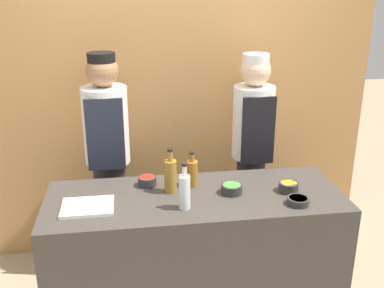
% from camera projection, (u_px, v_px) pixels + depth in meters
% --- Properties ---
extents(cabinet_wall, '(3.06, 0.18, 2.40)m').
position_uv_depth(cabinet_wall, '(176.00, 103.00, 3.54)').
color(cabinet_wall, '#B7844C').
rests_on(cabinet_wall, ground_plane).
extents(counter, '(1.78, 0.66, 0.89)m').
position_uv_depth(counter, '(195.00, 259.00, 2.84)').
color(counter, '#3D3833').
rests_on(counter, ground_plane).
extents(sauce_bowl_purple, '(0.13, 0.13, 0.04)m').
position_uv_depth(sauce_bowl_purple, '(298.00, 201.00, 2.57)').
color(sauce_bowl_purple, '#2D2D2D').
rests_on(sauce_bowl_purple, counter).
extents(sauce_bowl_yellow, '(0.12, 0.12, 0.06)m').
position_uv_depth(sauce_bowl_yellow, '(288.00, 186.00, 2.73)').
color(sauce_bowl_yellow, '#2D2D2D').
rests_on(sauce_bowl_yellow, counter).
extents(sauce_bowl_green, '(0.13, 0.13, 0.06)m').
position_uv_depth(sauce_bowl_green, '(232.00, 188.00, 2.71)').
color(sauce_bowl_green, '#2D2D2D').
rests_on(sauce_bowl_green, counter).
extents(sauce_bowl_red, '(0.11, 0.11, 0.06)m').
position_uv_depth(sauce_bowl_red, '(147.00, 181.00, 2.81)').
color(sauce_bowl_red, '#2D2D2D').
rests_on(sauce_bowl_red, counter).
extents(cutting_board, '(0.29, 0.23, 0.02)m').
position_uv_depth(cutting_board, '(88.00, 207.00, 2.53)').
color(cutting_board, white).
rests_on(cutting_board, counter).
extents(bottle_clear, '(0.07, 0.07, 0.28)m').
position_uv_depth(bottle_clear, '(185.00, 191.00, 2.50)').
color(bottle_clear, silver).
rests_on(bottle_clear, counter).
extents(bottle_vinegar, '(0.08, 0.08, 0.28)m').
position_uv_depth(bottle_vinegar, '(170.00, 175.00, 2.70)').
color(bottle_vinegar, olive).
rests_on(bottle_vinegar, counter).
extents(bottle_amber, '(0.07, 0.07, 0.23)m').
position_uv_depth(bottle_amber, '(192.00, 173.00, 2.78)').
color(bottle_amber, '#9E661E').
rests_on(bottle_amber, counter).
extents(chef_left, '(0.32, 0.32, 1.66)m').
position_uv_depth(chef_left, '(108.00, 156.00, 3.23)').
color(chef_left, '#28282D').
rests_on(chef_left, ground_plane).
extents(chef_right, '(0.30, 0.30, 1.63)m').
position_uv_depth(chef_right, '(252.00, 150.00, 3.38)').
color(chef_right, '#28282D').
rests_on(chef_right, ground_plane).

